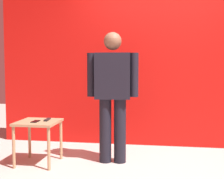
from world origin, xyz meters
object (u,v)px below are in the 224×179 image
(standing_person, at_px, (113,90))
(tv_remote, at_px, (47,120))
(side_table, at_px, (38,128))
(cell_phone, at_px, (36,121))

(standing_person, relative_size, tv_remote, 9.51)
(standing_person, relative_size, side_table, 3.05)
(side_table, xyz_separation_m, tv_remote, (0.09, 0.06, 0.10))
(side_table, relative_size, cell_phone, 3.68)
(standing_person, xyz_separation_m, cell_phone, (-0.91, -0.25, -0.37))
(side_table, distance_m, cell_phone, 0.10)
(cell_phone, distance_m, tv_remote, 0.16)
(cell_phone, xyz_separation_m, tv_remote, (0.10, 0.11, 0.01))
(cell_phone, bearing_deg, side_table, 77.52)
(tv_remote, bearing_deg, side_table, -151.19)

